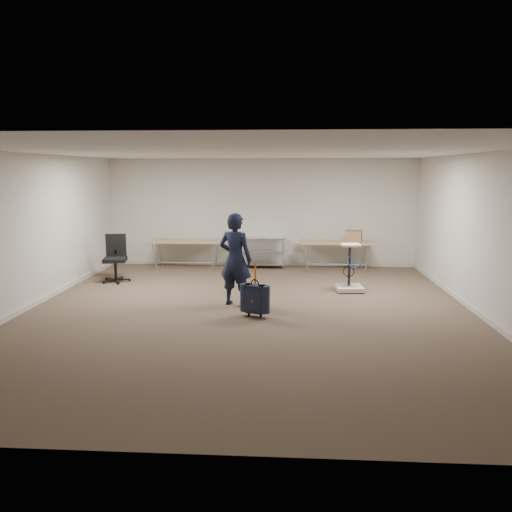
{
  "coord_description": "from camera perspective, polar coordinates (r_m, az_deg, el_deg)",
  "views": [
    {
      "loc": [
        0.66,
        -8.52,
        2.48
      ],
      "look_at": [
        0.12,
        0.3,
        0.97
      ],
      "focal_mm": 35.0,
      "sensor_mm": 36.0,
      "label": 1
    }
  ],
  "objects": [
    {
      "name": "office_chair",
      "position": [
        11.74,
        -15.74,
        -1.26
      ],
      "size": [
        0.65,
        0.65,
        1.06
      ],
      "color": "black",
      "rests_on": "ground"
    },
    {
      "name": "ground",
      "position": [
        8.9,
        -0.88,
        -6.49
      ],
      "size": [
        9.0,
        9.0,
        0.0
      ],
      "primitive_type": "plane",
      "color": "#47342B",
      "rests_on": "ground"
    },
    {
      "name": "equipment_cart",
      "position": [
        10.57,
        10.64,
        -2.59
      ],
      "size": [
        0.58,
        0.58,
        1.0
      ],
      "color": "silver",
      "rests_on": "ground"
    },
    {
      "name": "folding_table_right",
      "position": [
        12.66,
        9.11,
        1.39
      ],
      "size": [
        1.8,
        0.75,
        0.73
      ],
      "color": "#9A805E",
      "rests_on": "ground"
    },
    {
      "name": "suitcase",
      "position": [
        8.57,
        -0.13,
        -4.9
      ],
      "size": [
        0.39,
        0.31,
        0.95
      ],
      "color": "#152030",
      "rests_on": "ground"
    },
    {
      "name": "cardboard_box",
      "position": [
        12.7,
        11.11,
        2.26
      ],
      "size": [
        0.45,
        0.39,
        0.29
      ],
      "primitive_type": "cube",
      "rotation": [
        0.0,
        0.0,
        -0.27
      ],
      "color": "#9D7849",
      "rests_on": "folding_table_right"
    },
    {
      "name": "person",
      "position": [
        9.22,
        -2.37,
        -0.39
      ],
      "size": [
        0.73,
        0.59,
        1.73
      ],
      "primitive_type": "imported",
      "rotation": [
        0.0,
        0.0,
        2.82
      ],
      "color": "black",
      "rests_on": "ground"
    },
    {
      "name": "wire_shelf",
      "position": [
        12.9,
        0.55,
        0.6
      ],
      "size": [
        1.22,
        0.47,
        0.8
      ],
      "color": "silver",
      "rests_on": "ground"
    },
    {
      "name": "room_shell",
      "position": [
        10.22,
        -0.29,
        -4.06
      ],
      "size": [
        8.0,
        9.0,
        9.0
      ],
      "color": "beige",
      "rests_on": "ground"
    },
    {
      "name": "folding_table_left",
      "position": [
        12.86,
        -8.0,
        1.55
      ],
      "size": [
        1.8,
        0.75,
        0.73
      ],
      "color": "#9A805E",
      "rests_on": "ground"
    }
  ]
}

